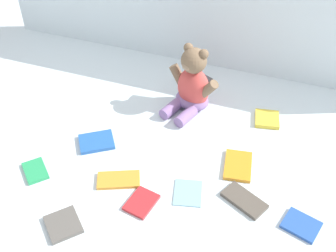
{
  "coord_description": "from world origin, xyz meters",
  "views": [
    {
      "loc": [
        0.35,
        -1.07,
        1.03
      ],
      "look_at": [
        0.0,
        -0.1,
        0.1
      ],
      "focal_mm": 45.53,
      "sensor_mm": 36.0,
      "label": 1
    }
  ],
  "objects_px": {
    "book_case_5": "(198,79)",
    "teddy_bear": "(192,86)",
    "book_case_4": "(119,180)",
    "book_case_7": "(267,119)",
    "book_case_0": "(238,166)",
    "book_case_6": "(301,225)",
    "book_case_9": "(141,202)",
    "book_case_10": "(35,171)",
    "book_case_2": "(63,224)",
    "book_case_8": "(97,142)",
    "book_case_3": "(244,200)",
    "book_case_1": "(188,192)"
  },
  "relations": [
    {
      "from": "book_case_7",
      "to": "teddy_bear",
      "type": "bearing_deg",
      "value": 172.09
    },
    {
      "from": "book_case_4",
      "to": "book_case_6",
      "type": "xyz_separation_m",
      "value": [
        0.56,
        0.02,
        0.0
      ]
    },
    {
      "from": "book_case_5",
      "to": "book_case_0",
      "type": "bearing_deg",
      "value": -122.63
    },
    {
      "from": "book_case_0",
      "to": "book_case_2",
      "type": "height_order",
      "value": "same"
    },
    {
      "from": "book_case_5",
      "to": "book_case_7",
      "type": "xyz_separation_m",
      "value": [
        0.31,
        -0.15,
        0.0
      ]
    },
    {
      "from": "book_case_0",
      "to": "book_case_8",
      "type": "xyz_separation_m",
      "value": [
        -0.48,
        -0.05,
        0.0
      ]
    },
    {
      "from": "book_case_0",
      "to": "book_case_10",
      "type": "distance_m",
      "value": 0.65
    },
    {
      "from": "book_case_7",
      "to": "book_case_9",
      "type": "relative_size",
      "value": 0.94
    },
    {
      "from": "book_case_0",
      "to": "book_case_6",
      "type": "xyz_separation_m",
      "value": [
        0.22,
        -0.16,
        -0.0
      ]
    },
    {
      "from": "teddy_bear",
      "to": "book_case_4",
      "type": "height_order",
      "value": "teddy_bear"
    },
    {
      "from": "book_case_2",
      "to": "book_case_6",
      "type": "relative_size",
      "value": 1.0
    },
    {
      "from": "book_case_4",
      "to": "book_case_7",
      "type": "relative_size",
      "value": 1.45
    },
    {
      "from": "teddy_bear",
      "to": "book_case_8",
      "type": "distance_m",
      "value": 0.4
    },
    {
      "from": "teddy_bear",
      "to": "book_case_0",
      "type": "bearing_deg",
      "value": -27.37
    },
    {
      "from": "teddy_bear",
      "to": "book_case_1",
      "type": "relative_size",
      "value": 2.51
    },
    {
      "from": "book_case_0",
      "to": "book_case_8",
      "type": "relative_size",
      "value": 1.1
    },
    {
      "from": "book_case_3",
      "to": "book_case_6",
      "type": "height_order",
      "value": "book_case_3"
    },
    {
      "from": "book_case_4",
      "to": "book_case_7",
      "type": "xyz_separation_m",
      "value": [
        0.39,
        0.44,
        0.0
      ]
    },
    {
      "from": "book_case_7",
      "to": "book_case_10",
      "type": "distance_m",
      "value": 0.83
    },
    {
      "from": "book_case_8",
      "to": "book_case_9",
      "type": "bearing_deg",
      "value": 18.43
    },
    {
      "from": "teddy_bear",
      "to": "book_case_10",
      "type": "distance_m",
      "value": 0.62
    },
    {
      "from": "book_case_2",
      "to": "book_case_6",
      "type": "distance_m",
      "value": 0.68
    },
    {
      "from": "teddy_bear",
      "to": "book_case_1",
      "type": "bearing_deg",
      "value": -55.25
    },
    {
      "from": "book_case_3",
      "to": "book_case_10",
      "type": "xyz_separation_m",
      "value": [
        -0.66,
        -0.11,
        -0.0
      ]
    },
    {
      "from": "book_case_0",
      "to": "book_case_3",
      "type": "distance_m",
      "value": 0.14
    },
    {
      "from": "book_case_1",
      "to": "book_case_10",
      "type": "bearing_deg",
      "value": -4.29
    },
    {
      "from": "book_case_10",
      "to": "book_case_6",
      "type": "bearing_deg",
      "value": 138.36
    },
    {
      "from": "teddy_bear",
      "to": "book_case_3",
      "type": "xyz_separation_m",
      "value": [
        0.28,
        -0.38,
        -0.09
      ]
    },
    {
      "from": "book_case_4",
      "to": "book_case_10",
      "type": "height_order",
      "value": "same"
    },
    {
      "from": "book_case_1",
      "to": "book_case_5",
      "type": "distance_m",
      "value": 0.58
    },
    {
      "from": "book_case_10",
      "to": "book_case_2",
      "type": "bearing_deg",
      "value": 94.54
    },
    {
      "from": "teddy_bear",
      "to": "book_case_8",
      "type": "relative_size",
      "value": 2.19
    },
    {
      "from": "book_case_2",
      "to": "book_case_10",
      "type": "height_order",
      "value": "book_case_2"
    },
    {
      "from": "book_case_0",
      "to": "book_case_9",
      "type": "height_order",
      "value": "book_case_0"
    },
    {
      "from": "book_case_4",
      "to": "book_case_9",
      "type": "relative_size",
      "value": 1.36
    },
    {
      "from": "book_case_9",
      "to": "book_case_10",
      "type": "bearing_deg",
      "value": -169.85
    },
    {
      "from": "book_case_0",
      "to": "book_case_3",
      "type": "bearing_deg",
      "value": -78.53
    },
    {
      "from": "book_case_5",
      "to": "teddy_bear",
      "type": "bearing_deg",
      "value": -147.32
    },
    {
      "from": "book_case_4",
      "to": "book_case_6",
      "type": "distance_m",
      "value": 0.56
    },
    {
      "from": "book_case_7",
      "to": "book_case_3",
      "type": "bearing_deg",
      "value": -100.76
    },
    {
      "from": "book_case_6",
      "to": "book_case_5",
      "type": "bearing_deg",
      "value": -123.9
    },
    {
      "from": "book_case_1",
      "to": "book_case_5",
      "type": "bearing_deg",
      "value": -90.22
    },
    {
      "from": "book_case_1",
      "to": "book_case_4",
      "type": "relative_size",
      "value": 0.76
    },
    {
      "from": "book_case_5",
      "to": "book_case_6",
      "type": "distance_m",
      "value": 0.75
    },
    {
      "from": "book_case_3",
      "to": "book_case_5",
      "type": "relative_size",
      "value": 1.42
    },
    {
      "from": "teddy_bear",
      "to": "book_case_7",
      "type": "height_order",
      "value": "teddy_bear"
    },
    {
      "from": "book_case_9",
      "to": "book_case_10",
      "type": "height_order",
      "value": "same"
    },
    {
      "from": "book_case_4",
      "to": "book_case_8",
      "type": "xyz_separation_m",
      "value": [
        -0.14,
        0.13,
        0.0
      ]
    },
    {
      "from": "book_case_2",
      "to": "book_case_4",
      "type": "bearing_deg",
      "value": -68.1
    },
    {
      "from": "book_case_0",
      "to": "book_case_4",
      "type": "distance_m",
      "value": 0.39
    }
  ]
}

